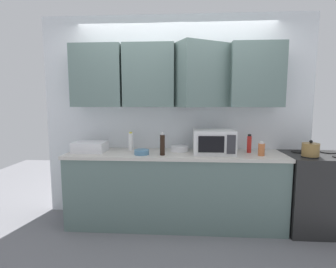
% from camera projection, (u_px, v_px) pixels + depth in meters
% --- Properties ---
extents(ground_plane, '(8.00, 8.00, 0.00)m').
position_uv_depth(ground_plane, '(172.00, 256.00, 2.57)').
color(ground_plane, slate).
extents(wall_back_with_cabinets, '(3.47, 0.59, 2.60)m').
position_uv_depth(wall_back_with_cabinets, '(176.00, 96.00, 3.30)').
color(wall_back_with_cabinets, white).
rests_on(wall_back_with_cabinets, ground_plane).
extents(counter_run, '(2.60, 0.63, 0.90)m').
position_uv_depth(counter_run, '(175.00, 188.00, 3.21)').
color(counter_run, slate).
rests_on(counter_run, ground_plane).
extents(stove_range, '(0.76, 0.64, 0.91)m').
position_uv_depth(stove_range, '(317.00, 192.00, 3.08)').
color(stove_range, black).
rests_on(stove_range, ground_plane).
extents(kettle, '(0.18, 0.18, 0.18)m').
position_uv_depth(kettle, '(310.00, 150.00, 2.89)').
color(kettle, olive).
rests_on(kettle, stove_range).
extents(microwave, '(0.48, 0.37, 0.28)m').
position_uv_depth(microwave, '(214.00, 142.00, 3.09)').
color(microwave, silver).
rests_on(microwave, counter_run).
extents(dish_rack, '(0.38, 0.30, 0.12)m').
position_uv_depth(dish_rack, '(90.00, 147.00, 3.22)').
color(dish_rack, silver).
rests_on(dish_rack, counter_run).
extents(bottle_red_sauce, '(0.05, 0.05, 0.22)m').
position_uv_depth(bottle_red_sauce, '(249.00, 144.00, 3.14)').
color(bottle_red_sauce, red).
rests_on(bottle_red_sauce, counter_run).
extents(bottle_spice_jar, '(0.07, 0.07, 0.16)m').
position_uv_depth(bottle_spice_jar, '(261.00, 149.00, 2.97)').
color(bottle_spice_jar, '#BC6638').
rests_on(bottle_spice_jar, counter_run).
extents(bottle_soy_dark, '(0.06, 0.06, 0.26)m').
position_uv_depth(bottle_soy_dark, '(162.00, 145.00, 2.99)').
color(bottle_soy_dark, black).
rests_on(bottle_soy_dark, counter_run).
extents(bottle_white_jar, '(0.06, 0.06, 0.23)m').
position_uv_depth(bottle_white_jar, '(131.00, 142.00, 3.29)').
color(bottle_white_jar, white).
rests_on(bottle_white_jar, counter_run).
extents(bowl_ceramic_small, '(0.22, 0.22, 0.07)m').
position_uv_depth(bowl_ceramic_small, '(180.00, 148.00, 3.25)').
color(bowl_ceramic_small, silver).
rests_on(bowl_ceramic_small, counter_run).
extents(bowl_mixing_large, '(0.17, 0.17, 0.06)m').
position_uv_depth(bowl_mixing_large, '(142.00, 152.00, 3.04)').
color(bowl_mixing_large, teal).
rests_on(bowl_mixing_large, counter_run).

